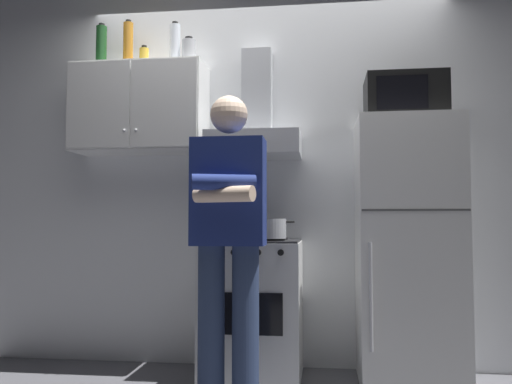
{
  "coord_description": "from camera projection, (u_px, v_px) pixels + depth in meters",
  "views": [
    {
      "loc": [
        0.39,
        -3.08,
        0.96
      ],
      "look_at": [
        0.0,
        0.0,
        1.15
      ],
      "focal_mm": 37.2,
      "sensor_mm": 36.0,
      "label": 1
    }
  ],
  "objects": [
    {
      "name": "upper_cabinet",
      "position": [
        140.0,
        109.0,
        3.63
      ],
      "size": [
        0.9,
        0.37,
        0.6
      ],
      "color": "silver"
    },
    {
      "name": "range_hood",
      "position": [
        256.0,
        128.0,
        3.52
      ],
      "size": [
        0.6,
        0.44,
        0.75
      ],
      "color": "#B7BABF"
    },
    {
      "name": "bottle_liquor_amber",
      "position": [
        128.0,
        45.0,
        3.69
      ],
      "size": [
        0.07,
        0.07,
        0.33
      ],
      "color": "#B7721E",
      "rests_on": "upper_cabinet"
    },
    {
      "name": "bottle_wine_green",
      "position": [
        101.0,
        46.0,
        3.67
      ],
      "size": [
        0.07,
        0.07,
        0.3
      ],
      "color": "#19471E",
      "rests_on": "upper_cabinet"
    },
    {
      "name": "bottle_spice_jar",
      "position": [
        144.0,
        56.0,
        3.62
      ],
      "size": [
        0.06,
        0.06,
        0.13
      ],
      "color": "gold",
      "rests_on": "upper_cabinet"
    },
    {
      "name": "refrigerator",
      "position": [
        408.0,
        251.0,
        3.23
      ],
      "size": [
        0.6,
        0.62,
        1.6
      ],
      "color": "white",
      "rests_on": "ground_plane"
    },
    {
      "name": "bottle_vodka_clear",
      "position": [
        175.0,
        44.0,
        3.61
      ],
      "size": [
        0.07,
        0.07,
        0.29
      ],
      "color": "silver",
      "rests_on": "upper_cabinet"
    },
    {
      "name": "microwave",
      "position": [
        404.0,
        99.0,
        3.3
      ],
      "size": [
        0.48,
        0.37,
        0.28
      ],
      "color": "black",
      "rests_on": "refrigerator"
    },
    {
      "name": "stove_oven",
      "position": [
        253.0,
        308.0,
        3.32
      ],
      "size": [
        0.6,
        0.62,
        0.87
      ],
      "color": "silver",
      "rests_on": "ground_plane"
    },
    {
      "name": "person_standing",
      "position": [
        228.0,
        236.0,
        2.76
      ],
      "size": [
        0.38,
        0.33,
        1.64
      ],
      "color": "navy",
      "rests_on": "ground_plane"
    },
    {
      "name": "back_wall_tiled",
      "position": [
        267.0,
        169.0,
        3.72
      ],
      "size": [
        4.8,
        0.1,
        2.7
      ],
      "primitive_type": "cube",
      "color": "white",
      "rests_on": "ground_plane"
    },
    {
      "name": "cooking_pot",
      "position": [
        272.0,
        229.0,
        3.22
      ],
      "size": [
        0.28,
        0.18,
        0.12
      ],
      "color": "#B7BABF",
      "rests_on": "stove_oven"
    },
    {
      "name": "bottle_canister_steel",
      "position": [
        189.0,
        51.0,
        3.6
      ],
      "size": [
        0.09,
        0.09,
        0.18
      ],
      "color": "#B2B5BA",
      "rests_on": "upper_cabinet"
    }
  ]
}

